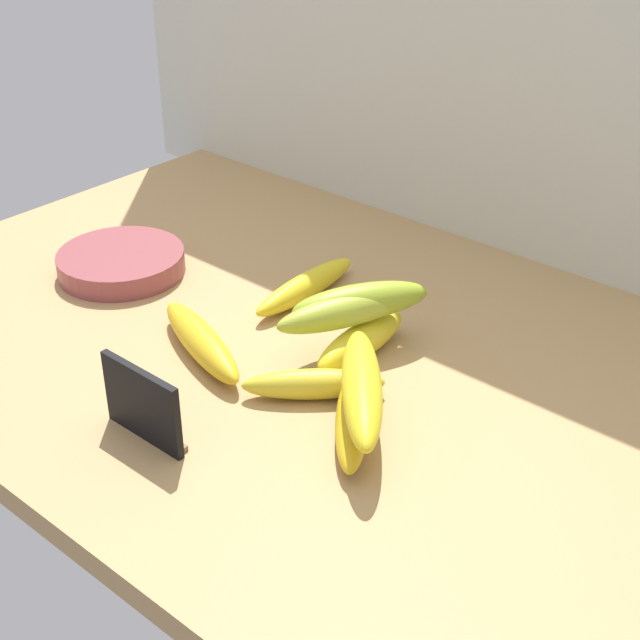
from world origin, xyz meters
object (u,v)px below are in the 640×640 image
Objects in this scene: chalkboard_sign at (143,407)px; banana_7 at (361,302)px; banana_1 at (313,384)px; banana_2 at (352,421)px; banana_0 at (361,341)px; banana_5 at (362,387)px; banana_4 at (201,341)px; banana_6 at (348,310)px; fruit_bowl at (121,263)px; banana_3 at (306,286)px.

chalkboard_sign is 28.75cm from banana_7.
banana_2 is (7.42, -2.50, -0.01)cm from banana_1.
banana_5 is (9.08, -11.36, 3.46)cm from banana_0.
banana_7 is at bearing 46.58° from banana_4.
banana_6 reaches higher than banana_5.
banana_7 is (-1.26, 1.35, 4.17)cm from banana_0.
banana_4 reaches higher than fruit_bowl.
chalkboard_sign is 21.32cm from banana_2.
banana_0 is 18.69cm from banana_4.
banana_2 is 3.95cm from banana_5.
banana_1 is 0.94× the size of banana_7.
banana_0 is 0.86× the size of banana_6.
chalkboard_sign reaches higher than banana_6.
banana_4 is at bearing -171.87° from banana_1.
banana_3 is at bearing 133.83° from banana_1.
banana_6 reaches higher than banana_3.
banana_5 reaches higher than fruit_bowl.
banana_1 is at bearing 161.36° from banana_2.
banana_5 is 16.40cm from banana_7.
fruit_bowl is 1.10× the size of banana_1.
banana_0 reaches higher than fruit_bowl.
banana_6 is (-1.42, -0.80, 3.93)cm from banana_0.
fruit_bowl is at bearing 144.92° from chalkboard_sign.
banana_7 is (5.69, 28.09, 2.31)cm from chalkboard_sign.
banana_4 is 17.55cm from banana_6.
chalkboard_sign is at bearing -35.08° from fruit_bowl.
banana_6 reaches higher than banana_0.
chalkboard_sign is 0.59× the size of banana_3.
banana_7 is (-2.64, 11.38, 4.46)cm from banana_1.
banana_7 reaches higher than banana_5.
chalkboard_sign is 27.68cm from banana_0.
banana_4 is at bearing -138.00° from banana_6.
chalkboard_sign is 0.61× the size of banana_6.
banana_2 is 0.89× the size of banana_3.
chalkboard_sign is at bearing -102.04° from banana_6.
banana_5 is (16.03, 15.37, 1.61)cm from chalkboard_sign.
banana_4 is (0.08, -18.45, 0.28)cm from banana_3.
banana_5 is at bearing 76.56° from banana_2.
banana_2 is (8.80, -12.53, -0.30)cm from banana_0.
banana_7 is (-10.06, 13.88, 4.47)cm from banana_2.
banana_2 is 0.93× the size of banana_6.
fruit_bowl is 47.37cm from banana_2.
banana_1 is (1.38, -10.03, -0.29)cm from banana_0.
banana_1 is 0.80× the size of banana_4.
banana_6 reaches higher than fruit_bowl.
banana_3 is 15.18cm from banana_6.
banana_7 is at bearing 129.12° from banana_5.
banana_6 reaches higher than banana_1.
banana_1 is at bearing -82.17° from banana_0.
banana_2 is (46.76, -7.58, 0.17)cm from fruit_bowl.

